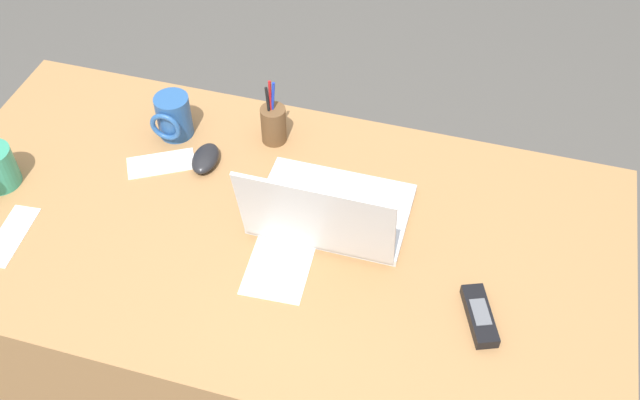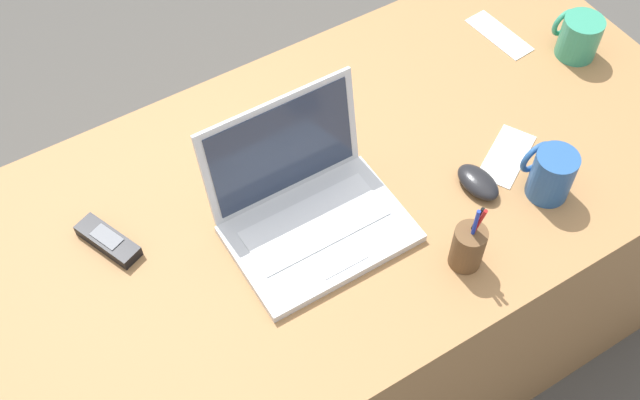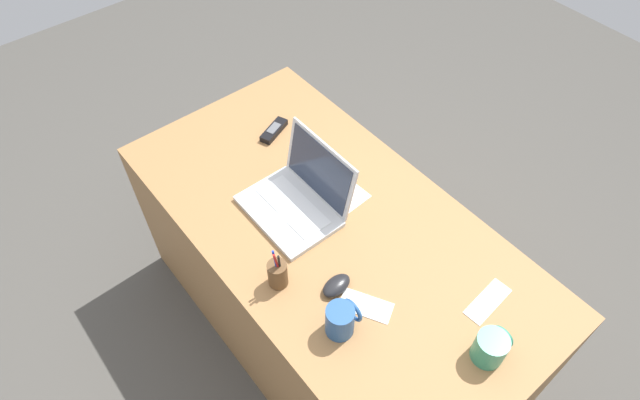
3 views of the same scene
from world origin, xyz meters
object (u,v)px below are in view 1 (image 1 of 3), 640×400
object	(u,v)px
computer_mouse	(205,158)
pen_holder	(273,124)
cordless_phone	(480,316)
laptop	(328,212)
coffee_mug_white	(173,117)

from	to	relation	value
computer_mouse	pen_holder	world-z (taller)	pen_holder
cordless_phone	pen_holder	bearing A→B (deg)	-34.88
computer_mouse	cordless_phone	world-z (taller)	computer_mouse
pen_holder	laptop	bearing A→B (deg)	130.60
computer_mouse	pen_holder	size ratio (longest dim) A/B	0.59
coffee_mug_white	cordless_phone	size ratio (longest dim) A/B	0.77
laptop	pen_holder	distance (m)	0.30
computer_mouse	coffee_mug_white	bearing A→B (deg)	-39.47
coffee_mug_white	pen_holder	distance (m)	0.24
computer_mouse	pen_holder	bearing A→B (deg)	-140.32
computer_mouse	coffee_mug_white	size ratio (longest dim) A/B	0.92
coffee_mug_white	laptop	bearing A→B (deg)	157.03
coffee_mug_white	cordless_phone	xyz separation A→B (m)	(-0.78, 0.33, -0.04)
laptop	cordless_phone	distance (m)	0.38
coffee_mug_white	pen_holder	size ratio (longest dim) A/B	0.64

